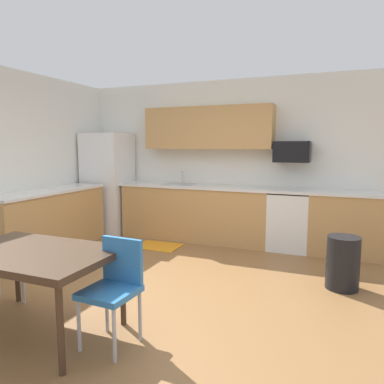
{
  "coord_description": "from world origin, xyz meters",
  "views": [
    {
      "loc": [
        1.76,
        -3.32,
        1.6
      ],
      "look_at": [
        0.0,
        1.0,
        1.0
      ],
      "focal_mm": 33.52,
      "sensor_mm": 36.0,
      "label": 1
    }
  ],
  "objects_px": {
    "refrigerator": "(108,183)",
    "chair_near_table": "(115,283)",
    "microwave": "(292,152)",
    "dining_table": "(32,257)",
    "trash_bin": "(343,263)",
    "oven_range": "(289,220)"
  },
  "relations": [
    {
      "from": "refrigerator",
      "to": "chair_near_table",
      "type": "bearing_deg",
      "value": -54.15
    },
    {
      "from": "microwave",
      "to": "dining_table",
      "type": "distance_m",
      "value": 3.99
    },
    {
      "from": "refrigerator",
      "to": "chair_near_table",
      "type": "height_order",
      "value": "refrigerator"
    },
    {
      "from": "chair_near_table",
      "to": "trash_bin",
      "type": "xyz_separation_m",
      "value": [
        1.73,
        1.9,
        -0.2
      ]
    },
    {
      "from": "microwave",
      "to": "trash_bin",
      "type": "xyz_separation_m",
      "value": [
        0.77,
        -1.48,
        -1.21
      ]
    },
    {
      "from": "trash_bin",
      "to": "dining_table",
      "type": "bearing_deg",
      "value": -140.74
    },
    {
      "from": "oven_range",
      "to": "chair_near_table",
      "type": "distance_m",
      "value": 3.42
    },
    {
      "from": "trash_bin",
      "to": "microwave",
      "type": "bearing_deg",
      "value": 117.4
    },
    {
      "from": "refrigerator",
      "to": "oven_range",
      "type": "relative_size",
      "value": 2.01
    },
    {
      "from": "oven_range",
      "to": "dining_table",
      "type": "distance_m",
      "value": 3.81
    },
    {
      "from": "dining_table",
      "to": "chair_near_table",
      "type": "distance_m",
      "value": 0.77
    },
    {
      "from": "refrigerator",
      "to": "trash_bin",
      "type": "relative_size",
      "value": 3.05
    },
    {
      "from": "oven_range",
      "to": "chair_near_table",
      "type": "xyz_separation_m",
      "value": [
        -0.96,
        -3.28,
        0.05
      ]
    },
    {
      "from": "microwave",
      "to": "dining_table",
      "type": "bearing_deg",
      "value": -115.97
    },
    {
      "from": "oven_range",
      "to": "trash_bin",
      "type": "bearing_deg",
      "value": -60.93
    },
    {
      "from": "oven_range",
      "to": "chair_near_table",
      "type": "height_order",
      "value": "oven_range"
    },
    {
      "from": "dining_table",
      "to": "trash_bin",
      "type": "distance_m",
      "value": 3.22
    },
    {
      "from": "trash_bin",
      "to": "chair_near_table",
      "type": "bearing_deg",
      "value": -132.32
    },
    {
      "from": "refrigerator",
      "to": "microwave",
      "type": "bearing_deg",
      "value": 3.15
    },
    {
      "from": "oven_range",
      "to": "dining_table",
      "type": "height_order",
      "value": "oven_range"
    },
    {
      "from": "chair_near_table",
      "to": "refrigerator",
      "type": "bearing_deg",
      "value": 125.85
    },
    {
      "from": "oven_range",
      "to": "trash_bin",
      "type": "height_order",
      "value": "oven_range"
    }
  ]
}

